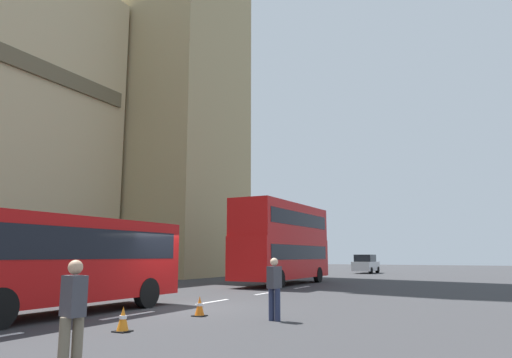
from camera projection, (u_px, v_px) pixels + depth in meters
name	position (u px, v px, depth m)	size (l,w,h in m)	color
ground_plane	(175.00, 308.00, 15.64)	(160.00, 160.00, 0.00)	#333335
lane_centre_marking	(129.00, 315.00, 13.68)	(29.80, 0.16, 0.01)	silver
double_decker_bus	(283.00, 240.00, 28.76)	(9.67, 2.54, 4.90)	red
sedan_lead	(366.00, 264.00, 46.57)	(4.40, 1.86, 1.85)	#B7B7BC
traffic_cone_west	(123.00, 319.00, 10.78)	(0.36, 0.36, 0.58)	black
traffic_cone_middle	(200.00, 306.00, 13.55)	(0.36, 0.36, 0.58)	black
pedestrian_near_cones	(73.00, 313.00, 6.85)	(0.35, 0.45, 1.69)	#726651
pedestrian_by_kerb	(274.00, 287.00, 12.69)	(0.44, 0.36, 1.69)	#262D4C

